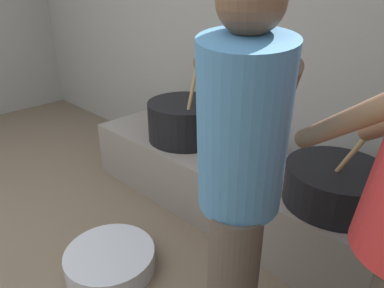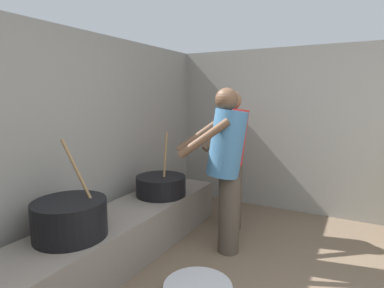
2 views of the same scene
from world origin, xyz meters
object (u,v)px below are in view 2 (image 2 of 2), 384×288
Objects in this scene: cooking_pot_main at (161,185)px; cook_in_blue_shirt at (226,161)px; cooking_pot_secondary at (70,218)px; cook_in_red_shirt at (231,152)px.

cook_in_blue_shirt is (-0.06, -0.77, 0.35)m from cooking_pot_main.
cooking_pot_secondary reaches higher than cooking_pot_main.
cooking_pot_secondary is at bearing 178.01° from cooking_pot_main.
cooking_pot_secondary is 0.48× the size of cook_in_red_shirt.
cook_in_blue_shirt reaches higher than cooking_pot_main.
cook_in_red_shirt is (1.62, -0.65, 0.31)m from cooking_pot_secondary.
cooking_pot_main is at bearing 127.00° from cook_in_red_shirt.
cook_in_red_shirt reaches higher than cooking_pot_secondary.
cooking_pot_secondary is 0.47× the size of cook_in_blue_shirt.
cook_in_blue_shirt is at bearing -163.43° from cook_in_red_shirt.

